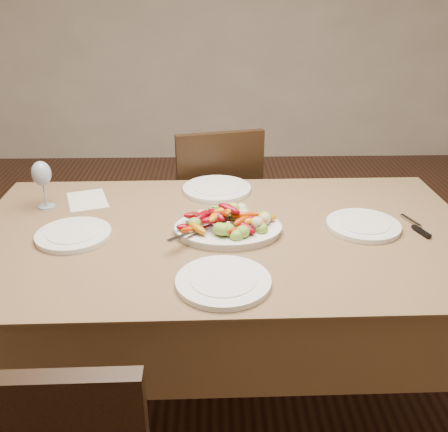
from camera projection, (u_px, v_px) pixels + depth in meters
name	position (u px, v px, depth m)	size (l,w,h in m)	color
floor	(248.00, 370.00, 2.24)	(6.00, 6.00, 0.00)	#381D11
wall_back	(228.00, 4.00, 4.35)	(5.00, 0.02, 2.80)	beige
dining_table	(224.00, 317.00, 1.97)	(1.84, 1.04, 0.76)	brown
chair_far	(212.00, 210.00, 2.66)	(0.42, 0.42, 0.95)	black
serving_platter	(228.00, 230.00, 1.79)	(0.37, 0.28, 0.02)	white
roasted_vegetables	(228.00, 216.00, 1.77)	(0.31, 0.21, 0.09)	maroon
serving_spoon	(210.00, 226.00, 1.74)	(0.28, 0.06, 0.03)	#9EA0A8
plate_left	(74.00, 235.00, 1.76)	(0.26, 0.26, 0.02)	white
plate_right	(363.00, 226.00, 1.83)	(0.27, 0.27, 0.02)	white
plate_far	(217.00, 189.00, 2.15)	(0.29, 0.29, 0.02)	white
plate_near	(223.00, 282.00, 1.49)	(0.29, 0.29, 0.02)	white
wine_glass	(43.00, 183.00, 1.96)	(0.08, 0.08, 0.20)	#8C99A5
menu_card	(87.00, 200.00, 2.06)	(0.15, 0.21, 0.00)	silver
table_knife	(416.00, 227.00, 1.83)	(0.02, 0.20, 0.01)	#9EA0A8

